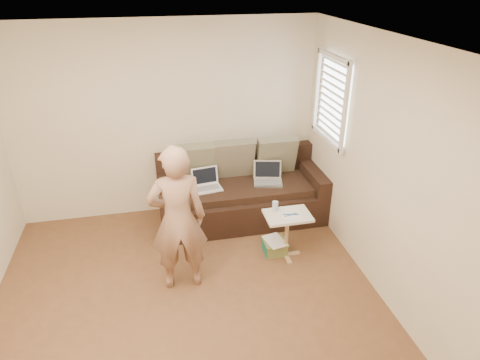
{
  "coord_description": "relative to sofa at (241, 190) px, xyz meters",
  "views": [
    {
      "loc": [
        -0.19,
        -3.11,
        3.13
      ],
      "look_at": [
        0.8,
        1.4,
        0.78
      ],
      "focal_mm": 31.55,
      "sensor_mm": 36.0,
      "label": 1
    }
  ],
  "objects": [
    {
      "name": "laptop_white",
      "position": [
        -0.46,
        -0.04,
        0.1
      ],
      "size": [
        0.39,
        0.31,
        0.26
      ],
      "primitive_type": null,
      "rotation": [
        0.0,
        0.0,
        0.14
      ],
      "color": "white",
      "rests_on": "sofa"
    },
    {
      "name": "pillow_right",
      "position": [
        0.55,
        0.23,
        0.37
      ],
      "size": [
        0.55,
        0.28,
        0.57
      ],
      "primitive_type": null,
      "rotation": [
        0.26,
        0.0,
        0.0
      ],
      "color": "#6C6A50",
      "rests_on": "sofa"
    },
    {
      "name": "scissors",
      "position": [
        0.36,
        -0.98,
        0.16
      ],
      "size": [
        0.18,
        0.11,
        0.02
      ],
      "primitive_type": null,
      "rotation": [
        0.0,
        0.0,
        0.04
      ],
      "color": "silver",
      "rests_on": "side_table"
    },
    {
      "name": "wall_back",
      "position": [
        -0.9,
        0.48,
        0.87
      ],
      "size": [
        4.0,
        0.0,
        4.0
      ],
      "primitive_type": "plane",
      "rotation": [
        1.57,
        0.0,
        0.0
      ],
      "color": "beige",
      "rests_on": "ground"
    },
    {
      "name": "ceiling",
      "position": [
        -0.9,
        -1.77,
        2.18
      ],
      "size": [
        4.5,
        4.5,
        0.0
      ],
      "primitive_type": "plane",
      "rotation": [
        3.14,
        0.0,
        0.0
      ],
      "color": "white",
      "rests_on": "wall_back"
    },
    {
      "name": "wall_right",
      "position": [
        1.1,
        -1.77,
        0.87
      ],
      "size": [
        0.0,
        4.5,
        4.5
      ],
      "primitive_type": "plane",
      "rotation": [
        1.57,
        0.0,
        -1.57
      ],
      "color": "beige",
      "rests_on": "ground"
    },
    {
      "name": "pillow_mid",
      "position": [
        -0.05,
        0.24,
        0.37
      ],
      "size": [
        0.55,
        0.27,
        0.57
      ],
      "primitive_type": null,
      "rotation": [
        0.24,
        0.0,
        0.0
      ],
      "color": "brown",
      "rests_on": "sofa"
    },
    {
      "name": "drinking_glass",
      "position": [
        0.21,
        -0.85,
        0.21
      ],
      "size": [
        0.07,
        0.07,
        0.12
      ],
      "primitive_type": null,
      "color": "silver",
      "rests_on": "side_table"
    },
    {
      "name": "sofa",
      "position": [
        0.0,
        0.0,
        0.0
      ],
      "size": [
        2.2,
        0.95,
        0.85
      ],
      "primitive_type": null,
      "color": "black",
      "rests_on": "ground"
    },
    {
      "name": "floor",
      "position": [
        -0.9,
        -1.77,
        -0.42
      ],
      "size": [
        4.5,
        4.5,
        0.0
      ],
      "primitive_type": "plane",
      "color": "brown",
      "rests_on": "ground"
    },
    {
      "name": "pillow_left",
      "position": [
        -0.6,
        0.23,
        0.37
      ],
      "size": [
        0.55,
        0.29,
        0.57
      ],
      "primitive_type": null,
      "rotation": [
        0.28,
        0.0,
        0.0
      ],
      "color": "#6C6A50",
      "rests_on": "sofa"
    },
    {
      "name": "window_blinds",
      "position": [
        1.05,
        -0.27,
        1.28
      ],
      "size": [
        0.12,
        0.88,
        1.08
      ],
      "primitive_type": null,
      "color": "white",
      "rests_on": "wall_right"
    },
    {
      "name": "striped_box",
      "position": [
        0.22,
        -0.88,
        -0.34
      ],
      "size": [
        0.28,
        0.28,
        0.17
      ],
      "primitive_type": null,
      "color": "#B9721B",
      "rests_on": "ground"
    },
    {
      "name": "paper_on_table",
      "position": [
        0.38,
        -0.94,
        0.16
      ],
      "size": [
        0.25,
        0.33,
        0.0
      ],
      "primitive_type": null,
      "rotation": [
        0.0,
        0.0,
        -0.14
      ],
      "color": "white",
      "rests_on": "side_table"
    },
    {
      "name": "side_table",
      "position": [
        0.33,
        -0.96,
        -0.14
      ],
      "size": [
        0.53,
        0.37,
        0.58
      ],
      "primitive_type": null,
      "color": "silver",
      "rests_on": "ground"
    },
    {
      "name": "person",
      "position": [
        -0.93,
        -1.19,
        0.4
      ],
      "size": [
        0.6,
        0.41,
        1.64
      ],
      "primitive_type": "imported",
      "rotation": [
        0.0,
        0.0,
        3.14
      ],
      "color": "#986853",
      "rests_on": "ground"
    },
    {
      "name": "laptop_silver",
      "position": [
        0.36,
        -0.06,
        0.1
      ],
      "size": [
        0.43,
        0.35,
        0.25
      ],
      "primitive_type": null,
      "rotation": [
        0.0,
        0.0,
        -0.23
      ],
      "color": "#B7BABC",
      "rests_on": "sofa"
    }
  ]
}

